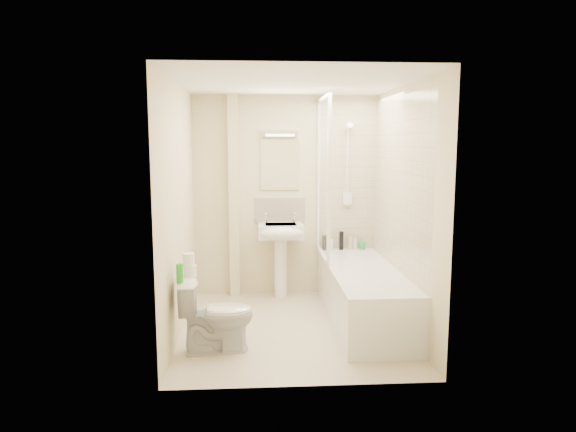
{
  "coord_description": "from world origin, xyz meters",
  "views": [
    {
      "loc": [
        -0.36,
        -4.92,
        1.83
      ],
      "look_at": [
        -0.04,
        0.2,
        1.11
      ],
      "focal_mm": 32.0,
      "sensor_mm": 36.0,
      "label": 1
    }
  ],
  "objects": [
    {
      "name": "floor",
      "position": [
        0.0,
        0.0,
        0.0
      ],
      "size": [
        2.5,
        2.5,
        0.0
      ],
      "primitive_type": "plane",
      "color": "beige",
      "rests_on": "ground"
    },
    {
      "name": "wall_left",
      "position": [
        -1.1,
        0.0,
        1.2
      ],
      "size": [
        0.02,
        2.5,
        2.4
      ],
      "primitive_type": "cube",
      "color": "beige",
      "rests_on": "ground"
    },
    {
      "name": "bottle_white_a",
      "position": [
        0.55,
        1.16,
        0.62
      ],
      "size": [
        0.05,
        0.05,
        0.13
      ],
      "primitive_type": "cylinder",
      "color": "white",
      "rests_on": "bathtub"
    },
    {
      "name": "bottle_black_b",
      "position": [
        0.68,
        1.16,
        0.66
      ],
      "size": [
        0.05,
        0.05,
        0.22
      ],
      "primitive_type": "cylinder",
      "color": "black",
      "rests_on": "bathtub"
    },
    {
      "name": "bottle_cream",
      "position": [
        0.79,
        1.16,
        0.63
      ],
      "size": [
        0.06,
        0.06,
        0.16
      ],
      "primitive_type": "cylinder",
      "color": "#C8B29A",
      "rests_on": "bathtub"
    },
    {
      "name": "mirror",
      "position": [
        -0.07,
        1.24,
        1.58
      ],
      "size": [
        0.46,
        0.01,
        0.6
      ],
      "primitive_type": "cube",
      "color": "white",
      "rests_on": "wall_back"
    },
    {
      "name": "bottle_black_a",
      "position": [
        0.47,
        1.16,
        0.64
      ],
      "size": [
        0.06,
        0.06,
        0.18
      ],
      "primitive_type": "cylinder",
      "color": "black",
      "rests_on": "bathtub"
    },
    {
      "name": "pedestal_sink",
      "position": [
        -0.07,
        1.01,
        0.71
      ],
      "size": [
        0.53,
        0.48,
        1.01
      ],
      "color": "white",
      "rests_on": "ground"
    },
    {
      "name": "bathtub",
      "position": [
        0.75,
        0.2,
        0.29
      ],
      "size": [
        0.7,
        2.1,
        0.55
      ],
      "color": "white",
      "rests_on": "ground"
    },
    {
      "name": "pipe_boxing",
      "position": [
        -0.62,
        1.19,
        1.2
      ],
      "size": [
        0.12,
        0.12,
        2.4
      ],
      "primitive_type": "cube",
      "color": "beige",
      "rests_on": "ground"
    },
    {
      "name": "bottle_green",
      "position": [
        0.94,
        1.16,
        0.6
      ],
      "size": [
        0.07,
        0.07,
        0.1
      ],
      "primitive_type": "cylinder",
      "color": "green",
      "rests_on": "bathtub"
    },
    {
      "name": "wall_back",
      "position": [
        0.0,
        1.25,
        1.2
      ],
      "size": [
        2.2,
        0.02,
        2.4
      ],
      "primitive_type": "cube",
      "color": "beige",
      "rests_on": "ground"
    },
    {
      "name": "strip_light",
      "position": [
        -0.07,
        1.22,
        1.95
      ],
      "size": [
        0.42,
        0.07,
        0.07
      ],
      "primitive_type": "cube",
      "color": "silver",
      "rests_on": "wall_back"
    },
    {
      "name": "splashback",
      "position": [
        -0.07,
        1.24,
        1.03
      ],
      "size": [
        0.6,
        0.02,
        0.3
      ],
      "primitive_type": "cube",
      "color": "beige",
      "rests_on": "wall_back"
    },
    {
      "name": "toilet_roll_lower",
      "position": [
        -0.95,
        -0.43,
        0.71
      ],
      "size": [
        0.11,
        0.11,
        0.1
      ],
      "primitive_type": "cylinder",
      "color": "white",
      "rests_on": "toilet"
    },
    {
      "name": "wall_right",
      "position": [
        1.1,
        0.0,
        1.2
      ],
      "size": [
        0.02,
        2.5,
        2.4
      ],
      "primitive_type": "cube",
      "color": "beige",
      "rests_on": "ground"
    },
    {
      "name": "tile_back",
      "position": [
        0.75,
        1.24,
        1.42
      ],
      "size": [
        0.7,
        0.01,
        1.75
      ],
      "primitive_type": "cube",
      "color": "beige",
      "rests_on": "wall_back"
    },
    {
      "name": "ceiling",
      "position": [
        0.0,
        0.0,
        2.4
      ],
      "size": [
        2.2,
        2.5,
        0.02
      ],
      "primitive_type": "cube",
      "color": "white",
      "rests_on": "wall_back"
    },
    {
      "name": "tile_right",
      "position": [
        1.09,
        0.2,
        1.42
      ],
      "size": [
        0.01,
        2.1,
        1.75
      ],
      "primitive_type": "cube",
      "color": "beige",
      "rests_on": "wall_right"
    },
    {
      "name": "shower_screen",
      "position": [
        0.4,
        0.8,
        1.45
      ],
      "size": [
        0.04,
        0.92,
        1.8
      ],
      "color": "white",
      "rests_on": "bathtub"
    },
    {
      "name": "bottle_white_b",
      "position": [
        0.84,
        1.16,
        0.62
      ],
      "size": [
        0.05,
        0.05,
        0.14
      ],
      "primitive_type": "cylinder",
      "color": "silver",
      "rests_on": "bathtub"
    },
    {
      "name": "shower_fixture",
      "position": [
        0.75,
        1.19,
        1.55
      ],
      "size": [
        0.1,
        0.16,
        0.99
      ],
      "color": "white",
      "rests_on": "wall_back"
    },
    {
      "name": "green_bottle",
      "position": [
        -1.01,
        -0.65,
        0.75
      ],
      "size": [
        0.06,
        0.06,
        0.17
      ],
      "primitive_type": "cylinder",
      "color": "green",
      "rests_on": "toilet"
    },
    {
      "name": "toilet",
      "position": [
        -0.72,
        -0.51,
        0.33
      ],
      "size": [
        0.49,
        0.72,
        0.66
      ],
      "primitive_type": "imported",
      "rotation": [
        0.0,
        0.0,
        1.66
      ],
      "color": "white",
      "rests_on": "ground"
    },
    {
      "name": "toilet_roll_upper",
      "position": [
        -0.96,
        -0.44,
        0.82
      ],
      "size": [
        0.11,
        0.11,
        0.11
      ],
      "primitive_type": "cylinder",
      "color": "white",
      "rests_on": "toilet_roll_lower"
    }
  ]
}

